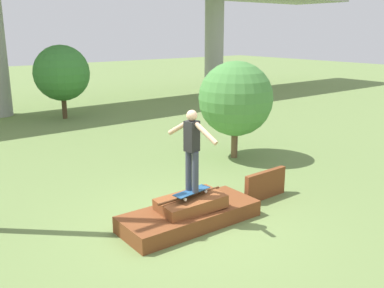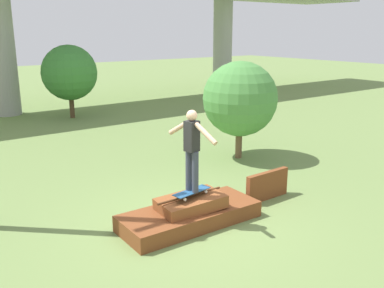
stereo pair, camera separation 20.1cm
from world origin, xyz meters
name	(u,v)px [view 1 (the left image)]	position (x,y,z in m)	size (l,w,h in m)	color
ground_plane	(190,223)	(0.00, 0.00, 0.00)	(80.00, 80.00, 0.00)	olive
scrap_pile	(190,213)	(0.00, -0.01, 0.21)	(2.71, 1.13, 0.59)	brown
scrap_plank_loose	(265,185)	(2.07, 0.00, 0.31)	(1.18, 0.14, 0.62)	brown
skateboard	(192,192)	(0.00, -0.06, 0.66)	(0.81, 0.34, 0.09)	#23517F
skater	(192,145)	(0.00, -0.06, 1.56)	(0.26, 1.19, 1.52)	#383D4C
tree_behind_left	(62,73)	(2.00, 11.13, 1.87)	(2.25, 2.25, 3.00)	#4C3823
tree_behind_right	(236,99)	(3.68, 2.69, 1.70)	(2.09, 2.09, 2.76)	brown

